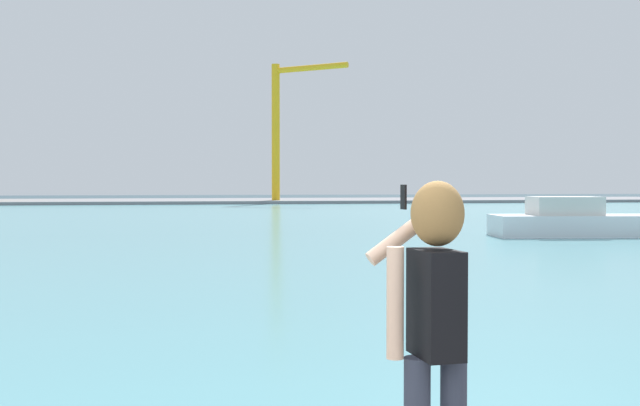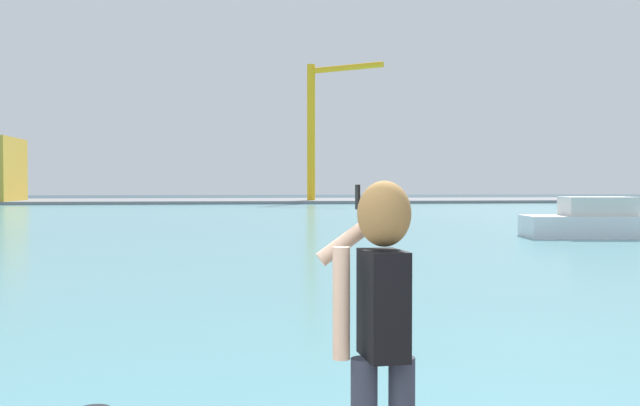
# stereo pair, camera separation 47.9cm
# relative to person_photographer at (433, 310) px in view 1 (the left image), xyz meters

# --- Properties ---
(ground_plane) EXTENTS (220.00, 220.00, 0.00)m
(ground_plane) POSITION_rel_person_photographer_xyz_m (-1.04, 49.20, -1.66)
(ground_plane) COLOR #334751
(harbor_water) EXTENTS (140.00, 100.00, 0.02)m
(harbor_water) POSITION_rel_person_photographer_xyz_m (-1.04, 51.20, -1.65)
(harbor_water) COLOR #599EA8
(harbor_water) RESTS_ON ground_plane
(far_shore_dock) EXTENTS (140.00, 20.00, 0.38)m
(far_shore_dock) POSITION_rel_person_photographer_xyz_m (-1.04, 91.20, -1.47)
(far_shore_dock) COLOR gray
(far_shore_dock) RESTS_ON ground_plane
(person_photographer) EXTENTS (0.53, 0.55, 1.74)m
(person_photographer) POSITION_rel_person_photographer_xyz_m (0.00, 0.00, 0.00)
(person_photographer) COLOR #2D3342
(person_photographer) RESTS_ON quay_promenade
(boat_moored) EXTENTS (8.61, 3.70, 1.76)m
(boat_moored) POSITION_rel_person_photographer_xyz_m (16.07, 25.98, -1.00)
(boat_moored) COLOR white
(boat_moored) RESTS_ON harbor_water
(port_crane) EXTENTS (8.39, 6.79, 16.69)m
(port_crane) POSITION_rel_person_photographer_xyz_m (10.51, 84.84, 8.75)
(port_crane) COLOR yellow
(port_crane) RESTS_ON far_shore_dock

